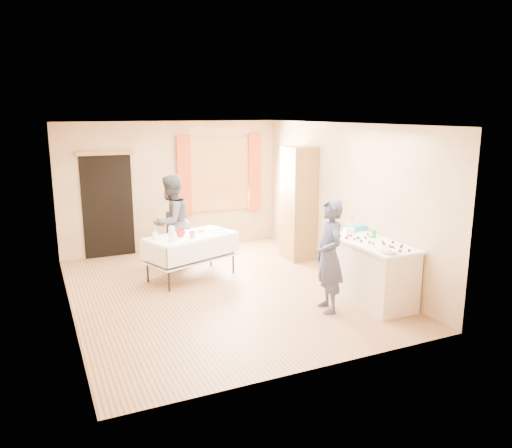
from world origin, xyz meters
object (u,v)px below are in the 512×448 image
cabinet (299,204)px  chair (180,246)px  counter (371,271)px  party_table (191,252)px  girl (329,256)px  woman (171,222)px

cabinet → chair: size_ratio=2.29×
counter → party_table: bearing=135.0°
cabinet → party_table: (-2.23, -0.29, -0.63)m
girl → cabinet: bearing=170.6°
chair → woman: size_ratio=0.55×
party_table → chair: size_ratio=1.80×
cabinet → woman: size_ratio=1.26×
girl → woman: size_ratio=0.95×
chair → girl: (1.24, -3.26, 0.53)m
party_table → woman: size_ratio=0.99×
chair → girl: girl is taller
counter → party_table: 3.01m
chair → girl: size_ratio=0.58×
cabinet → counter: 2.50m
party_table → woman: 0.80m
cabinet → party_table: 2.33m
cabinet → girl: bearing=-109.8°
girl → woman: woman is taller
chair → woman: bearing=-129.3°
chair → girl: bearing=-75.8°
cabinet → counter: size_ratio=1.45×
chair → woman: 0.74m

